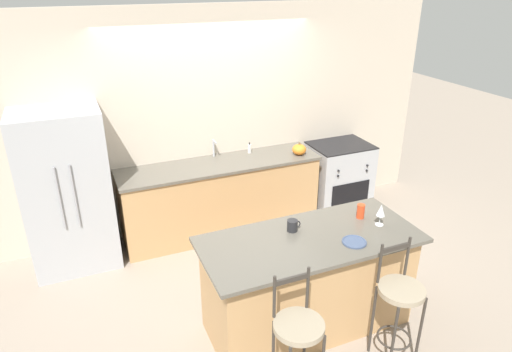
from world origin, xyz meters
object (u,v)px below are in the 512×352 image
at_px(dinner_plate, 354,242).
at_px(coffee_mug, 293,225).
at_px(oven_range, 338,176).
at_px(bar_stool_near, 298,338).
at_px(tumbler_cup, 361,211).
at_px(wine_glass, 381,211).
at_px(bar_stool_far, 399,301).
at_px(soap_bottle, 250,149).
at_px(refrigerator, 67,191).
at_px(pumpkin_decoration, 299,149).

xyz_separation_m(dinner_plate, coffee_mug, (-0.39, 0.38, 0.04)).
relative_size(oven_range, bar_stool_near, 0.84).
bearing_deg(tumbler_cup, wine_glass, -64.67).
bearing_deg(coffee_mug, bar_stool_far, -55.39).
height_order(bar_stool_near, soap_bottle, bar_stool_near).
xyz_separation_m(refrigerator, tumbler_cup, (2.48, -1.76, 0.12)).
bearing_deg(tumbler_cup, soap_bottle, 99.03).
bearing_deg(bar_stool_near, refrigerator, 118.83).
height_order(tumbler_cup, pumpkin_decoration, pumpkin_decoration).
height_order(pumpkin_decoration, soap_bottle, pumpkin_decoration).
xyz_separation_m(tumbler_cup, pumpkin_decoration, (0.24, 1.65, -0.01)).
relative_size(refrigerator, pumpkin_decoration, 10.19).
bearing_deg(pumpkin_decoration, wine_glass, -94.79).
bearing_deg(refrigerator, bar_stool_far, -47.09).
height_order(wine_glass, pumpkin_decoration, wine_glass).
bearing_deg(bar_stool_near, coffee_mug, 65.96).
distance_m(bar_stool_far, soap_bottle, 2.76).
distance_m(bar_stool_near, bar_stool_far, 0.94).
relative_size(oven_range, dinner_plate, 4.40).
distance_m(refrigerator, oven_range, 3.43).
height_order(oven_range, coffee_mug, coffee_mug).
bearing_deg(wine_glass, tumbler_cup, 115.33).
relative_size(oven_range, pumpkin_decoration, 5.27).
bearing_deg(soap_bottle, tumbler_cup, -80.97).
distance_m(wine_glass, tumbler_cup, 0.21).
xyz_separation_m(coffee_mug, pumpkin_decoration, (0.92, 1.61, 0.01)).
distance_m(bar_stool_near, tumbler_cup, 1.40).
xyz_separation_m(bar_stool_near, tumbler_cup, (1.06, 0.81, 0.41)).
xyz_separation_m(bar_stool_near, bar_stool_far, (0.94, 0.04, 0.00)).
distance_m(dinner_plate, pumpkin_decoration, 2.06).
bearing_deg(pumpkin_decoration, tumbler_cup, -98.15).
bearing_deg(dinner_plate, pumpkin_decoration, 75.10).
bearing_deg(coffee_mug, pumpkin_decoration, 60.31).
distance_m(oven_range, dinner_plate, 2.49).
distance_m(bar_stool_far, dinner_plate, 0.58).
bearing_deg(bar_stool_far, coffee_mug, 124.61).
xyz_separation_m(bar_stool_far, tumbler_cup, (0.12, 0.77, 0.41)).
distance_m(bar_stool_near, pumpkin_decoration, 2.81).
bearing_deg(refrigerator, wine_glass, -37.08).
height_order(oven_range, pumpkin_decoration, pumpkin_decoration).
xyz_separation_m(oven_range, pumpkin_decoration, (-0.69, -0.13, 0.54)).
bearing_deg(oven_range, coffee_mug, -132.85).
bearing_deg(refrigerator, pumpkin_decoration, -2.27).
xyz_separation_m(bar_stool_near, wine_glass, (1.15, 0.64, 0.48)).
bearing_deg(bar_stool_near, bar_stool_far, 2.33).
height_order(refrigerator, pumpkin_decoration, refrigerator).
bearing_deg(bar_stool_near, oven_range, 52.42).
xyz_separation_m(oven_range, tumbler_cup, (-0.93, -1.78, 0.54)).
bearing_deg(pumpkin_decoration, soap_bottle, 151.43).
distance_m(tumbler_cup, pumpkin_decoration, 1.67).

